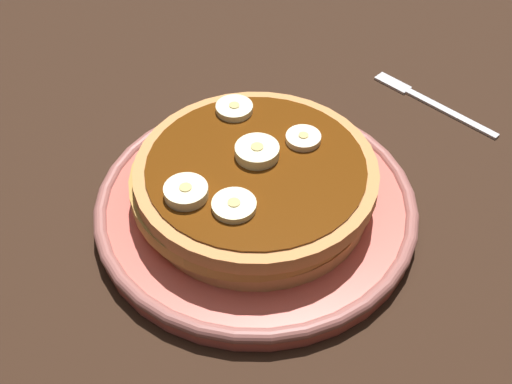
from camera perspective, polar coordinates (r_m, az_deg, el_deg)
The scene contains 9 objects.
ground_plane at distance 54.35cm, azimuth 0.00°, elevation -3.03°, with size 140.00×140.00×3.00cm, color black.
plate at distance 52.49cm, azimuth 0.00°, elevation -1.22°, with size 24.78×24.78×1.88cm.
pancake_stack at distance 50.82cm, azimuth -0.30°, elevation 0.85°, with size 18.17×18.15×3.83cm.
banana_slice_0 at distance 49.92cm, azimuth 0.09°, elevation 3.36°, with size 3.28×3.28×1.07cm.
banana_slice_1 at distance 47.22cm, azimuth -5.88°, elevation -0.04°, with size 3.10×3.10×1.03cm.
banana_slice_2 at distance 46.31cm, azimuth -1.85°, elevation -1.19°, with size 3.08×3.08×0.73cm.
banana_slice_3 at distance 51.39cm, azimuth 3.98°, elevation 4.46°, with size 2.67×2.67×0.74cm.
banana_slice_4 at distance 54.00cm, azimuth -1.83°, elevation 6.96°, with size 2.94×2.94×0.77cm.
fork at distance 65.52cm, azimuth 14.16°, elevation 7.50°, with size 13.04×1.83×0.50cm.
Camera 1 is at (23.29, -27.28, 39.33)cm, focal length 47.76 mm.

